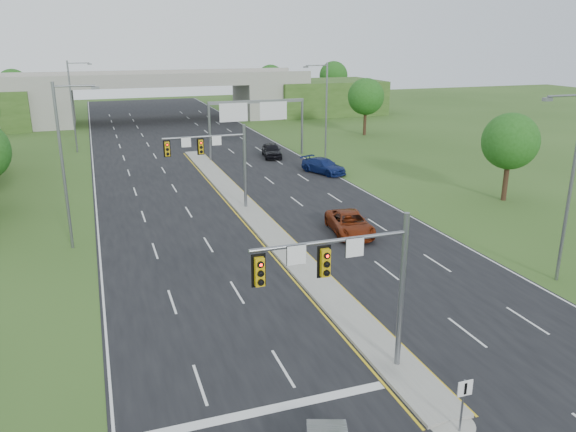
{
  "coord_description": "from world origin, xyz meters",
  "views": [
    {
      "loc": [
        -11.41,
        -18.43,
        13.62
      ],
      "look_at": [
        -0.46,
        12.99,
        3.0
      ],
      "focal_mm": 35.0,
      "sensor_mm": 36.0,
      "label": 1
    }
  ],
  "objects_px": {
    "overpass": "(161,99)",
    "car_far_b": "(324,166)",
    "signal_mast_near": "(354,274)",
    "signal_mast_far": "(217,155)",
    "car_far_c": "(272,150)",
    "sign_gantry": "(256,113)",
    "car_far_a": "(350,223)",
    "keep_right_sign": "(464,397)"
  },
  "relations": [
    {
      "from": "signal_mast_far",
      "to": "sign_gantry",
      "type": "height_order",
      "value": "signal_mast_far"
    },
    {
      "from": "sign_gantry",
      "to": "car_far_a",
      "type": "bearing_deg",
      "value": -92.45
    },
    {
      "from": "signal_mast_far",
      "to": "sign_gantry",
      "type": "distance_m",
      "value": 21.91
    },
    {
      "from": "signal_mast_near",
      "to": "car_far_c",
      "type": "xyz_separation_m",
      "value": [
        10.6,
        44.19,
        -3.87
      ]
    },
    {
      "from": "overpass",
      "to": "car_far_b",
      "type": "xyz_separation_m",
      "value": [
        11.0,
        -45.44,
        -2.76
      ]
    },
    {
      "from": "overpass",
      "to": "car_far_b",
      "type": "distance_m",
      "value": 46.84
    },
    {
      "from": "signal_mast_far",
      "to": "sign_gantry",
      "type": "relative_size",
      "value": 0.6
    },
    {
      "from": "signal_mast_near",
      "to": "car_far_b",
      "type": "xyz_separation_m",
      "value": [
        13.26,
        34.63,
        -3.93
      ]
    },
    {
      "from": "car_far_a",
      "to": "car_far_c",
      "type": "height_order",
      "value": "car_far_c"
    },
    {
      "from": "car_far_a",
      "to": "sign_gantry",
      "type": "bearing_deg",
      "value": 96.18
    },
    {
      "from": "keep_right_sign",
      "to": "car_far_c",
      "type": "bearing_deg",
      "value": 80.28
    },
    {
      "from": "car_far_b",
      "to": "signal_mast_near",
      "type": "bearing_deg",
      "value": -133.39
    },
    {
      "from": "signal_mast_near",
      "to": "signal_mast_far",
      "type": "height_order",
      "value": "same"
    },
    {
      "from": "signal_mast_near",
      "to": "car_far_a",
      "type": "relative_size",
      "value": 1.25
    },
    {
      "from": "signal_mast_far",
      "to": "car_far_b",
      "type": "relative_size",
      "value": 1.32
    },
    {
      "from": "signal_mast_near",
      "to": "car_far_a",
      "type": "xyz_separation_m",
      "value": [
        7.73,
        16.46,
        -3.93
      ]
    },
    {
      "from": "car_far_b",
      "to": "signal_mast_far",
      "type": "bearing_deg",
      "value": -166.44
    },
    {
      "from": "overpass",
      "to": "keep_right_sign",
      "type": "bearing_deg",
      "value": -90.0
    },
    {
      "from": "overpass",
      "to": "car_far_b",
      "type": "relative_size",
      "value": 15.03
    },
    {
      "from": "car_far_a",
      "to": "car_far_b",
      "type": "distance_m",
      "value": 19.0
    },
    {
      "from": "signal_mast_far",
      "to": "car_far_b",
      "type": "distance_m",
      "value": 16.86
    },
    {
      "from": "car_far_c",
      "to": "overpass",
      "type": "bearing_deg",
      "value": 112.48
    },
    {
      "from": "keep_right_sign",
      "to": "overpass",
      "type": "height_order",
      "value": "overpass"
    },
    {
      "from": "signal_mast_far",
      "to": "car_far_a",
      "type": "height_order",
      "value": "signal_mast_far"
    },
    {
      "from": "car_far_a",
      "to": "car_far_b",
      "type": "relative_size",
      "value": 1.05
    },
    {
      "from": "signal_mast_near",
      "to": "car_far_c",
      "type": "distance_m",
      "value": 45.6
    },
    {
      "from": "car_far_c",
      "to": "signal_mast_near",
      "type": "bearing_deg",
      "value": -94.09
    },
    {
      "from": "overpass",
      "to": "car_far_a",
      "type": "height_order",
      "value": "overpass"
    },
    {
      "from": "sign_gantry",
      "to": "car_far_b",
      "type": "distance_m",
      "value": 12.08
    },
    {
      "from": "signal_mast_near",
      "to": "signal_mast_far",
      "type": "distance_m",
      "value": 25.0
    },
    {
      "from": "sign_gantry",
      "to": "car_far_c",
      "type": "distance_m",
      "value": 4.76
    },
    {
      "from": "keep_right_sign",
      "to": "car_far_c",
      "type": "relative_size",
      "value": 0.45
    },
    {
      "from": "signal_mast_far",
      "to": "keep_right_sign",
      "type": "bearing_deg",
      "value": -85.61
    },
    {
      "from": "sign_gantry",
      "to": "car_far_c",
      "type": "bearing_deg",
      "value": -26.07
    },
    {
      "from": "signal_mast_far",
      "to": "car_far_c",
      "type": "bearing_deg",
      "value": 61.08
    },
    {
      "from": "sign_gantry",
      "to": "overpass",
      "type": "distance_m",
      "value": 35.75
    },
    {
      "from": "overpass",
      "to": "car_far_c",
      "type": "height_order",
      "value": "overpass"
    },
    {
      "from": "sign_gantry",
      "to": "car_far_c",
      "type": "relative_size",
      "value": 2.37
    },
    {
      "from": "signal_mast_far",
      "to": "car_far_b",
      "type": "xyz_separation_m",
      "value": [
        13.26,
        9.63,
        -3.93
      ]
    },
    {
      "from": "sign_gantry",
      "to": "car_far_a",
      "type": "height_order",
      "value": "sign_gantry"
    },
    {
      "from": "car_far_a",
      "to": "car_far_b",
      "type": "bearing_deg",
      "value": 81.69
    },
    {
      "from": "signal_mast_far",
      "to": "car_far_b",
      "type": "height_order",
      "value": "signal_mast_far"
    }
  ]
}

